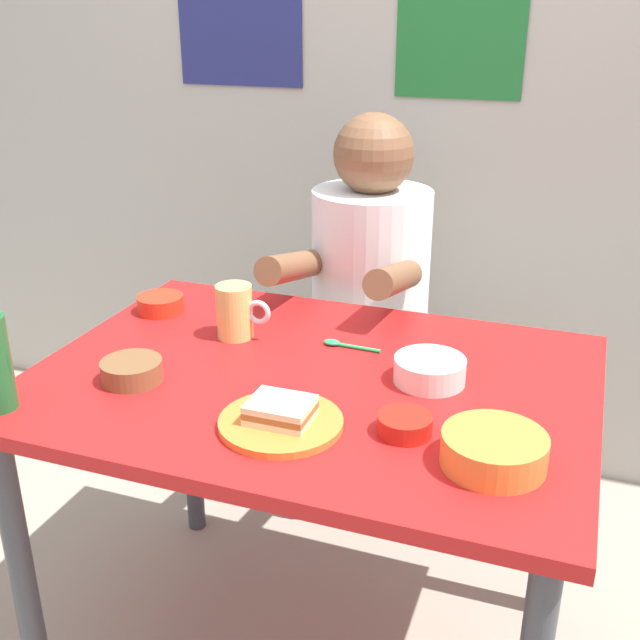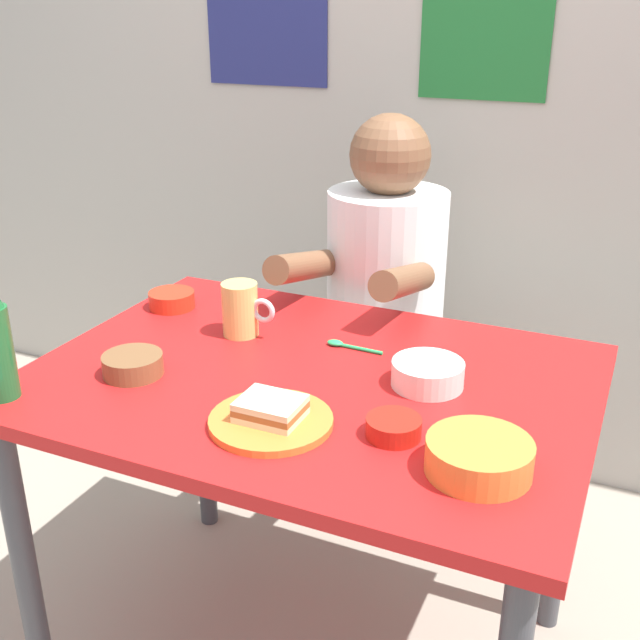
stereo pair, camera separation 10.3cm
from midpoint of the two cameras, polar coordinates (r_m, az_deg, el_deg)
name	(u,v)px [view 2 (the right image)]	position (r m, az deg, el deg)	size (l,w,h in m)	color
wall_back	(463,49)	(2.37, 11.83, 19.08)	(4.40, 0.09, 2.60)	#ADA89E
dining_table	(310,416)	(1.58, 1.14, -7.17)	(1.10, 0.80, 0.74)	red
stool	(381,402)	(2.26, 5.90, -6.10)	(0.34, 0.34, 0.45)	#4C4C51
person_seated	(385,267)	(2.08, 6.25, 3.88)	(0.33, 0.56, 0.72)	white
plate_orange	(271,421)	(1.36, -1.47, -7.55)	(0.22, 0.22, 0.01)	orange
sandwich	(271,409)	(1.35, -1.48, -6.63)	(0.11, 0.09, 0.04)	beige
beer_mug	(241,309)	(1.70, -4.14, 0.78)	(0.13, 0.08, 0.12)	#D1BC66
rice_bowl_white	(428,373)	(1.50, 9.95, -3.90)	(0.14, 0.14, 0.05)	silver
sauce_bowl_chili	(172,299)	(1.88, -9.40, 1.53)	(0.11, 0.11, 0.04)	red
sambal_bowl_red	(394,427)	(1.33, 7.72, -7.88)	(0.10, 0.10, 0.03)	#B21E14
condiment_bowl_brown	(133,364)	(1.56, -11.88, -3.22)	(0.12, 0.12, 0.04)	brown
soup_bowl_orange	(479,455)	(1.26, 14.07, -9.76)	(0.17, 0.17, 0.05)	orange
spoon	(345,345)	(1.65, 3.63, -1.89)	(0.13, 0.02, 0.01)	#26A559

